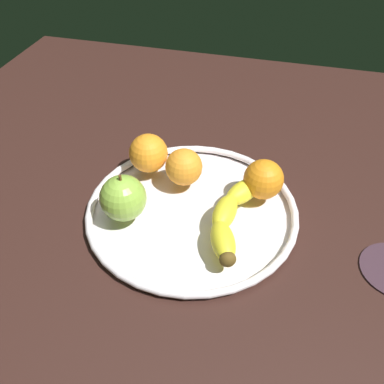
{
  "coord_description": "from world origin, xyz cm",
  "views": [
    {
      "loc": [
        46.98,
        12.36,
        48.09
      ],
      "look_at": [
        0.0,
        0.0,
        4.8
      ],
      "focal_mm": 39.22,
      "sensor_mm": 36.0,
      "label": 1
    }
  ],
  "objects_px": {
    "banana": "(231,216)",
    "fruit_bowl": "(192,210)",
    "orange_center": "(148,153)",
    "apple": "(123,198)",
    "orange_front_right": "(263,179)",
    "orange_back_left": "(184,167)"
  },
  "relations": [
    {
      "from": "banana",
      "to": "apple",
      "type": "relative_size",
      "value": 2.48
    },
    {
      "from": "fruit_bowl",
      "to": "orange_center",
      "type": "distance_m",
      "value": 0.13
    },
    {
      "from": "banana",
      "to": "orange_back_left",
      "type": "height_order",
      "value": "orange_back_left"
    },
    {
      "from": "banana",
      "to": "apple",
      "type": "height_order",
      "value": "apple"
    },
    {
      "from": "orange_back_left",
      "to": "orange_center",
      "type": "height_order",
      "value": "orange_center"
    },
    {
      "from": "orange_center",
      "to": "fruit_bowl",
      "type": "bearing_deg",
      "value": 52.55
    },
    {
      "from": "fruit_bowl",
      "to": "orange_front_right",
      "type": "relative_size",
      "value": 5.24
    },
    {
      "from": "orange_front_right",
      "to": "banana",
      "type": "bearing_deg",
      "value": -25.41
    },
    {
      "from": "orange_center",
      "to": "banana",
      "type": "bearing_deg",
      "value": 59.3
    },
    {
      "from": "fruit_bowl",
      "to": "orange_front_right",
      "type": "xyz_separation_m",
      "value": [
        -0.06,
        0.1,
        0.04
      ]
    },
    {
      "from": "orange_front_right",
      "to": "apple",
      "type": "bearing_deg",
      "value": -62.9
    },
    {
      "from": "fruit_bowl",
      "to": "banana",
      "type": "relative_size",
      "value": 1.73
    },
    {
      "from": "apple",
      "to": "orange_back_left",
      "type": "distance_m",
      "value": 0.12
    },
    {
      "from": "banana",
      "to": "orange_front_right",
      "type": "bearing_deg",
      "value": 160.06
    },
    {
      "from": "fruit_bowl",
      "to": "apple",
      "type": "distance_m",
      "value": 0.12
    },
    {
      "from": "orange_back_left",
      "to": "orange_front_right",
      "type": "relative_size",
      "value": 0.96
    },
    {
      "from": "banana",
      "to": "fruit_bowl",
      "type": "bearing_deg",
      "value": -103.38
    },
    {
      "from": "fruit_bowl",
      "to": "orange_back_left",
      "type": "distance_m",
      "value": 0.07
    },
    {
      "from": "fruit_bowl",
      "to": "orange_center",
      "type": "height_order",
      "value": "orange_center"
    },
    {
      "from": "fruit_bowl",
      "to": "apple",
      "type": "height_order",
      "value": "apple"
    },
    {
      "from": "orange_front_right",
      "to": "orange_center",
      "type": "xyz_separation_m",
      "value": [
        -0.02,
        -0.2,
        0.0
      ]
    },
    {
      "from": "apple",
      "to": "orange_center",
      "type": "bearing_deg",
      "value": -179.28
    }
  ]
}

